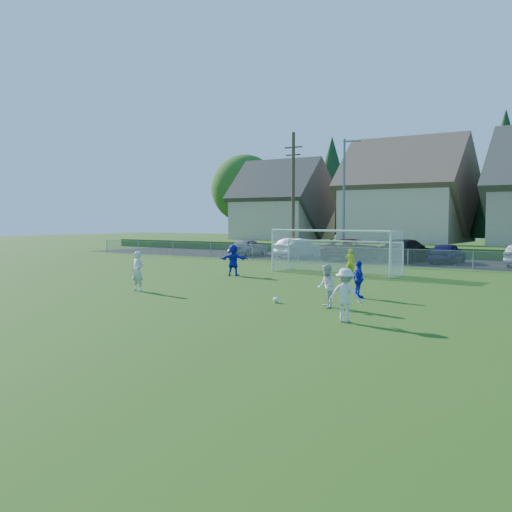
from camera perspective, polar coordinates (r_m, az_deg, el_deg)
The scene contains 21 objects.
ground at distance 21.46m, azimuth -12.29°, elevation -4.84°, with size 160.00×160.00×0.00m, color #193D0C.
asphalt_lot at distance 44.86m, azimuth 14.32°, elevation -0.49°, with size 60.00×60.00×0.00m, color black.
grass_embankment at distance 51.92m, azimuth 17.21°, elevation 0.45°, with size 70.00×6.00×0.80m, color #1E420F.
soccer_ball at distance 22.18m, azimuth 1.90°, elevation -4.20°, with size 0.22×0.22×0.22m, color white.
player_white_a at distance 26.15m, azimuth -11.22°, elevation -1.43°, with size 0.62×0.41×1.71m, color silver.
player_white_b at distance 21.01m, azimuth 6.74°, elevation -2.86°, with size 0.74×0.58×1.53m, color silver.
player_white_c at distance 18.24m, azimuth 8.50°, elevation -3.71°, with size 1.05×0.60×1.63m, color silver.
player_blue_a at distance 23.83m, azimuth 9.75°, elevation -2.21°, with size 0.85×0.36×1.46m, color #131EB4.
player_blue_b at distance 32.61m, azimuth -2.17°, elevation -0.39°, with size 1.58×0.50×1.70m, color #131EB4.
goalkeeper at distance 33.33m, azimuth 8.98°, elevation -0.56°, with size 0.53×0.35×1.45m, color #B8D218.
car_a at distance 50.25m, azimuth -0.71°, elevation 0.85°, with size 1.65×4.11×1.40m, color gray.
car_b at distance 48.15m, azimuth 3.97°, elevation 0.79°, with size 1.60×4.60×1.51m, color white.
car_c at distance 45.51m, azimuth 9.11°, elevation 0.63°, with size 2.63×5.69×1.58m, color #4C0815.
car_d at distance 44.26m, azimuth 14.16°, elevation 0.51°, with size 2.28×5.62×1.63m, color black.
car_e at distance 43.61m, azimuth 17.75°, elevation 0.26°, with size 1.67×4.14×1.41m, color #171343.
soccer_goal at distance 34.28m, azimuth 7.68°, elevation 1.08°, with size 7.42×1.90×2.50m.
chainlink_fence at distance 39.72m, azimuth 11.57°, elevation -0.07°, with size 52.06×0.06×1.20m.
streetlight at distance 45.17m, azimuth 8.43°, elevation 5.75°, with size 1.38×0.18×9.00m.
utility_pole at distance 48.48m, azimuth 3.57°, elevation 6.00°, with size 1.60×0.26×10.00m.
houses_row at distance 58.67m, azimuth 21.41°, elevation 7.48°, with size 53.90×11.45×13.27m.
tree_row at distance 64.95m, azimuth 21.88°, elevation 6.69°, with size 65.98×12.36×13.80m.
Camera 1 is at (15.55, -14.46, 3.13)m, focal length 42.00 mm.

